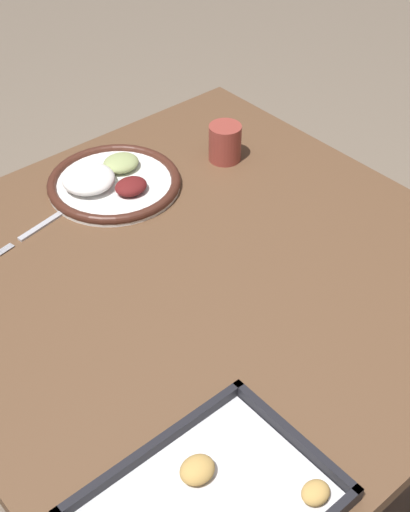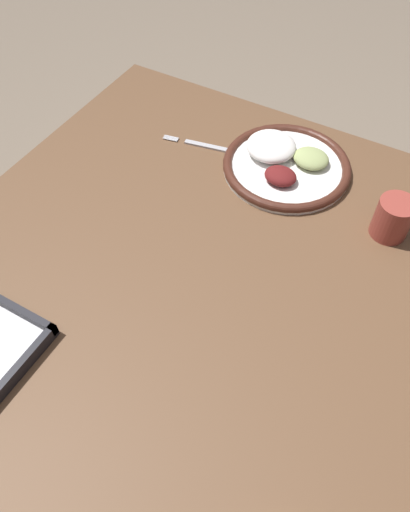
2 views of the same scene
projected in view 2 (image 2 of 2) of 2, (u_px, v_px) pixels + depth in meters
The scene contains 5 objects.
ground_plane at pixel (202, 411), 1.49m from camera, with size 8.00×8.00×0.00m, color #7A6B59.
dining_table at pixel (201, 296), 1.01m from camera, with size 0.98×1.00×0.73m.
dinner_plate at pixel (285, 163), 1.08m from camera, with size 0.28×0.28×0.05m.
fork at pixel (213, 147), 1.13m from camera, with size 0.21×0.05×0.00m.
drinking_cup at pixel (393, 218), 0.94m from camera, with size 0.07×0.07×0.08m.
Camera 2 is at (-0.28, 0.48, 1.46)m, focal length 35.00 mm.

